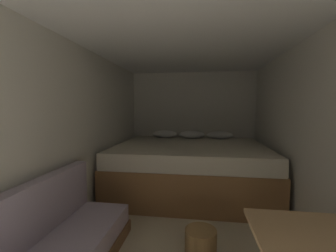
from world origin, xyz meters
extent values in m
plane|color=beige|center=(0.00, 1.68, 0.00)|extent=(6.76, 6.76, 0.00)
cube|color=silver|center=(0.00, 4.08, 1.06)|extent=(2.61, 0.05, 2.12)
cube|color=silver|center=(-1.28, 1.68, 1.06)|extent=(0.05, 4.76, 2.12)
cube|color=silver|center=(1.28, 1.68, 1.06)|extent=(0.05, 4.76, 2.12)
cube|color=white|center=(0.00, 1.68, 2.14)|extent=(2.61, 4.76, 0.05)
cube|color=olive|center=(0.00, 3.05, 0.28)|extent=(2.39, 1.92, 0.56)
cube|color=beige|center=(0.00, 3.05, 0.67)|extent=(2.35, 1.88, 0.23)
ellipsoid|color=white|center=(-0.54, 3.79, 0.86)|extent=(0.50, 0.33, 0.14)
ellipsoid|color=white|center=(0.54, 3.79, 0.86)|extent=(0.50, 0.33, 0.14)
ellipsoid|color=white|center=(0.00, 3.79, 0.86)|extent=(0.50, 0.33, 0.14)
cube|color=#AD9EB2|center=(-1.18, 0.82, 0.54)|extent=(0.12, 1.82, 0.47)
cube|color=tan|center=(0.75, 0.55, 0.71)|extent=(0.61, 0.70, 0.02)
cylinder|color=olive|center=(0.18, 1.47, 0.11)|extent=(0.30, 0.30, 0.22)
camera|label=1|loc=(0.15, -0.58, 1.38)|focal=23.73mm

